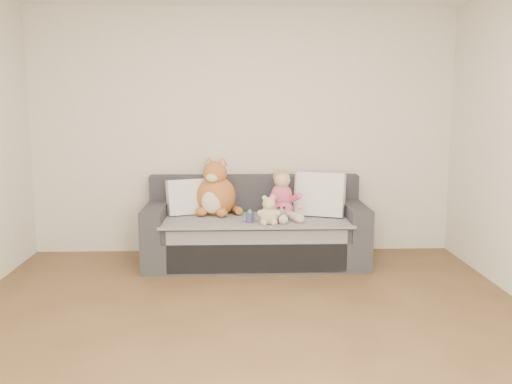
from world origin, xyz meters
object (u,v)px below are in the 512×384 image
sofa (255,232)px  teddy_bear (269,212)px  plush_cat (216,193)px  sippy_cup (250,215)px  toddler (283,198)px

sofa → teddy_bear: sofa is taller
sofa → plush_cat: plush_cat is taller
sofa → plush_cat: bearing=165.9°
plush_cat → teddy_bear: 0.72m
plush_cat → teddy_bear: size_ratio=2.21×
sippy_cup → plush_cat: bearing=129.5°
sofa → teddy_bear: (0.12, -0.39, 0.28)m
sofa → sippy_cup: (-0.06, -0.31, 0.23)m
sofa → toddler: (0.27, -0.09, 0.36)m
sofa → teddy_bear: size_ratio=7.84×
plush_cat → sippy_cup: size_ratio=4.77×
teddy_bear → sofa: bearing=109.5°
toddler → plush_cat: bearing=151.8°
toddler → teddy_bear: size_ratio=1.76×
teddy_bear → sippy_cup: teddy_bear is taller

